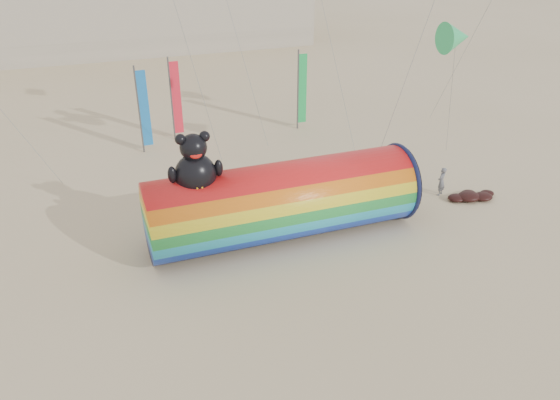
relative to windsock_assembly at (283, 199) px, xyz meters
name	(u,v)px	position (x,y,z in m)	size (l,w,h in m)	color
ground	(281,271)	(-1.03, -2.61, -1.79)	(160.00, 160.00, 0.00)	#CCB58C
windsock_assembly	(283,199)	(0.00, 0.00, 0.00)	(11.73, 3.57, 5.41)	red
kite_handler	(441,181)	(8.88, 0.91, -1.05)	(0.55, 0.36, 1.50)	slate
fabric_bundle	(472,196)	(10.08, -0.06, -1.62)	(2.62, 1.35, 0.41)	#380F0A
festival_banners	(209,99)	(-0.15, 12.49, 0.84)	(10.79, 1.53, 5.20)	#59595E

